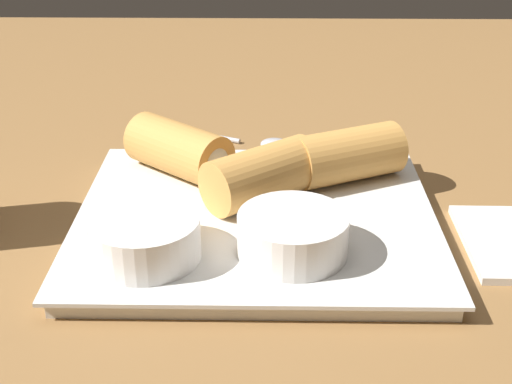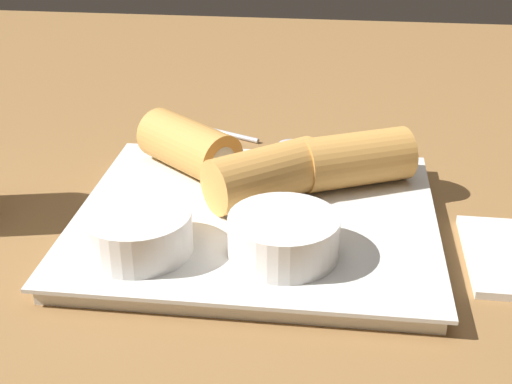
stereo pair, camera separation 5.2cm
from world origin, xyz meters
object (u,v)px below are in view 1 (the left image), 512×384
(dipping_bowl_near, at_px, (293,233))
(spoon, at_px, (262,143))
(dipping_bowl_far, at_px, (145,236))
(serving_plate, at_px, (256,221))

(dipping_bowl_near, height_order, spoon, dipping_bowl_near)
(dipping_bowl_near, distance_m, spoon, 0.23)
(dipping_bowl_far, xyz_separation_m, spoon, (-0.08, -0.23, -0.03))
(serving_plate, bearing_deg, dipping_bowl_far, 40.97)
(serving_plate, relative_size, dipping_bowl_far, 3.58)
(dipping_bowl_near, bearing_deg, dipping_bowl_far, 3.49)
(serving_plate, bearing_deg, spoon, -91.09)
(spoon, bearing_deg, serving_plate, 88.91)
(dipping_bowl_near, relative_size, dipping_bowl_far, 1.00)
(serving_plate, bearing_deg, dipping_bowl_near, 113.99)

